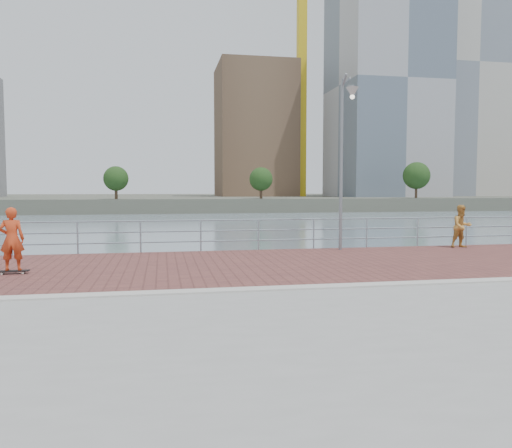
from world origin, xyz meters
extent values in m
plane|color=slate|center=(0.00, 0.00, -2.00)|extent=(400.00, 400.00, 0.00)
cube|color=brown|center=(0.00, 3.60, 0.01)|extent=(40.00, 6.80, 0.02)
cube|color=#B7B5AD|center=(0.00, 0.00, 0.03)|extent=(40.00, 0.40, 0.06)
cube|color=#4C5142|center=(0.00, 122.50, -0.75)|extent=(320.00, 95.00, 2.50)
cylinder|color=#8C9EA8|center=(-7.18, 7.00, 0.55)|extent=(0.06, 0.06, 1.10)
cylinder|color=#8C9EA8|center=(-5.13, 7.00, 0.55)|extent=(0.06, 0.06, 1.10)
cylinder|color=#8C9EA8|center=(-3.08, 7.00, 0.55)|extent=(0.06, 0.06, 1.10)
cylinder|color=#8C9EA8|center=(-1.03, 7.00, 0.55)|extent=(0.06, 0.06, 1.10)
cylinder|color=#8C9EA8|center=(1.03, 7.00, 0.55)|extent=(0.06, 0.06, 1.10)
cylinder|color=#8C9EA8|center=(3.08, 7.00, 0.55)|extent=(0.06, 0.06, 1.10)
cylinder|color=#8C9EA8|center=(5.13, 7.00, 0.55)|extent=(0.06, 0.06, 1.10)
cylinder|color=#8C9EA8|center=(7.18, 7.00, 0.55)|extent=(0.06, 0.06, 1.10)
cylinder|color=#8C9EA8|center=(9.24, 7.00, 0.55)|extent=(0.06, 0.06, 1.10)
cylinder|color=#8C9EA8|center=(0.00, 7.00, 1.10)|extent=(39.00, 0.05, 0.05)
cylinder|color=#8C9EA8|center=(0.00, 7.00, 0.73)|extent=(39.00, 0.05, 0.05)
cylinder|color=#8C9EA8|center=(0.00, 7.00, 0.36)|extent=(39.00, 0.05, 0.05)
cylinder|color=gray|center=(3.92, 6.50, 2.91)|extent=(0.12, 0.12, 5.83)
cylinder|color=gray|center=(3.92, 6.01, 5.83)|extent=(0.07, 0.97, 0.07)
cone|color=#B2B2AD|center=(3.92, 5.53, 5.63)|extent=(0.43, 0.43, 0.34)
cube|color=black|center=(-6.11, 3.15, 0.09)|extent=(0.79, 0.25, 0.03)
cylinder|color=beige|center=(-6.35, 3.07, 0.05)|extent=(0.06, 0.04, 0.06)
cylinder|color=beige|center=(-5.86, 3.10, 0.05)|extent=(0.06, 0.04, 0.06)
cylinder|color=beige|center=(-6.36, 3.20, 0.05)|extent=(0.06, 0.04, 0.06)
cylinder|color=beige|center=(-5.87, 3.23, 0.05)|extent=(0.06, 0.04, 0.06)
imported|color=red|center=(-6.11, 3.15, 0.92)|extent=(0.62, 0.42, 1.63)
imported|color=#C38839|center=(8.56, 6.27, 0.81)|extent=(0.78, 0.62, 1.58)
cube|color=gold|center=(30.00, 104.00, 25.50)|extent=(2.00, 2.00, 50.00)
cube|color=brown|center=(20.00, 110.00, 16.22)|extent=(18.00, 18.00, 31.45)
cube|color=#9E9EA3|center=(48.00, 98.00, 25.41)|extent=(22.00, 22.00, 49.82)
cube|color=#B2ADA3|center=(72.00, 108.00, 32.44)|extent=(20.00, 20.00, 63.88)
cylinder|color=#473323|center=(-10.00, 77.00, 2.12)|extent=(0.50, 0.50, 3.25)
sphere|color=#193814|center=(-10.00, 77.00, 3.98)|extent=(4.18, 4.18, 4.18)
cylinder|color=#473323|center=(15.00, 77.00, 2.13)|extent=(0.50, 0.50, 3.25)
sphere|color=#193814|center=(15.00, 77.00, 3.99)|extent=(4.18, 4.18, 4.18)
cylinder|color=#473323|center=(45.00, 77.00, 2.48)|extent=(0.50, 0.50, 3.97)
sphere|color=#193814|center=(45.00, 77.00, 4.75)|extent=(5.10, 5.10, 5.10)
camera|label=1|loc=(-2.33, -10.40, 2.18)|focal=35.00mm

